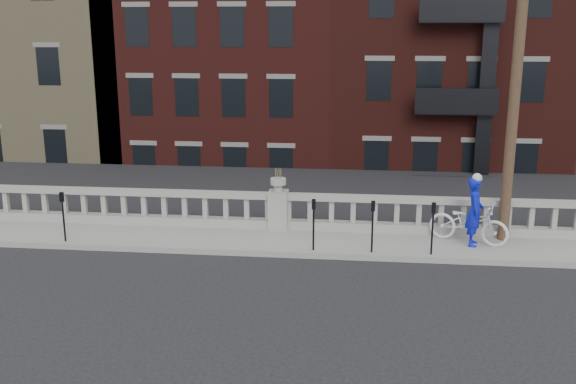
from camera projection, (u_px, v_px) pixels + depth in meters
The scene contains 12 objects.
ground at pixel (257, 285), 14.68m from camera, with size 120.00×120.00×0.00m, color black.
sidewalk at pixel (274, 241), 17.56m from camera, with size 32.00×2.20×0.15m, color #9B9990.
balustrade at pixel (278, 212), 18.33m from camera, with size 28.00×0.34×1.03m.
planter_pedestal at pixel (278, 205), 18.29m from camera, with size 0.55×0.55×1.76m.
lower_level at pixel (330, 86), 36.20m from camera, with size 80.00×44.00×20.80m.
utility_pole at pixel (519, 48), 16.22m from camera, with size 1.60×0.28×10.00m.
parking_meter_a at pixel (63, 211), 17.10m from camera, with size 0.10×0.09×1.36m.
parking_meter_b at pixel (314, 219), 16.39m from camera, with size 0.10×0.09×1.36m.
parking_meter_c at pixel (373, 221), 16.23m from camera, with size 0.10×0.09×1.36m.
parking_meter_d at pixel (433, 222), 16.07m from camera, with size 0.10×0.09×1.36m.
bicycle at pixel (469, 222), 17.09m from camera, with size 0.74×2.11×1.11m, color white.
cyclist at pixel (475, 212), 16.79m from camera, with size 0.67×0.44×1.84m, color #0C18C2.
Camera 1 is at (2.20, -13.56, 5.65)m, focal length 40.00 mm.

